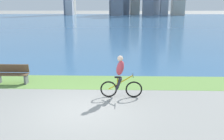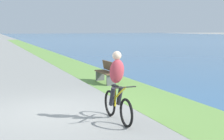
% 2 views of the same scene
% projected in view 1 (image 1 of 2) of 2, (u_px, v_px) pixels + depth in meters
% --- Properties ---
extents(ground_plane, '(300.00, 300.00, 0.00)m').
position_uv_depth(ground_plane, '(81.00, 110.00, 8.75)').
color(ground_plane, gray).
extents(grass_strip_bayside, '(120.00, 2.18, 0.01)m').
position_uv_depth(grass_strip_bayside, '(91.00, 82.00, 11.89)').
color(grass_strip_bayside, '#6B9947').
rests_on(grass_strip_bayside, ground).
extents(bay_water_surface, '(300.00, 88.44, 0.00)m').
position_uv_depth(bay_water_surface, '(114.00, 21.00, 55.66)').
color(bay_water_surface, '#386693').
rests_on(bay_water_surface, ground).
extents(cyclist_lead, '(1.69, 0.52, 1.71)m').
position_uv_depth(cyclist_lead, '(120.00, 77.00, 9.74)').
color(cyclist_lead, black).
rests_on(cyclist_lead, ground).
extents(bench_near_path, '(1.50, 0.47, 0.90)m').
position_uv_depth(bench_near_path, '(13.00, 74.00, 11.62)').
color(bench_near_path, brown).
rests_on(bench_near_path, ground).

